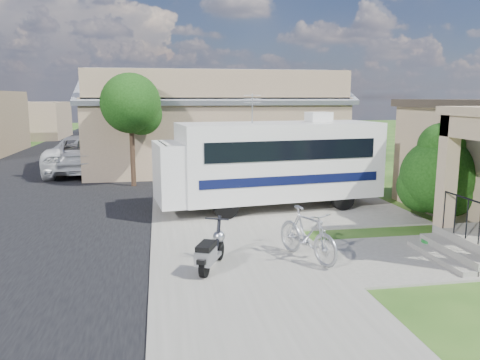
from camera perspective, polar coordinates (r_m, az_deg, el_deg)
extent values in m
plane|color=#1D4111|center=(11.28, 4.74, -8.64)|extent=(120.00, 120.00, 0.00)
cube|color=black|center=(21.19, -22.71, -0.51)|extent=(9.00, 80.00, 0.02)
cube|color=slate|center=(20.72, -4.92, 0.07)|extent=(4.00, 80.00, 0.06)
cube|color=slate|center=(15.83, 5.91, -3.08)|extent=(7.00, 6.00, 0.05)
cube|color=slate|center=(11.52, 20.82, -8.75)|extent=(4.00, 3.00, 0.05)
cube|color=black|center=(15.52, 22.19, 2.24)|extent=(0.04, 1.10, 1.20)
cube|color=slate|center=(11.61, 24.63, -8.17)|extent=(0.40, 2.16, 0.32)
cube|color=slate|center=(11.44, 23.13, -8.74)|extent=(0.35, 2.16, 0.16)
cube|color=#A18566|center=(12.27, 23.97, 0.94)|extent=(0.35, 0.35, 2.70)
cube|color=#A18566|center=(11.33, 27.23, 5.62)|extent=(0.35, 2.40, 0.50)
cylinder|color=black|center=(11.45, 26.11, -2.11)|extent=(0.04, 1.70, 0.04)
cube|color=#886D55|center=(24.55, -3.47, 5.81)|extent=(12.00, 8.00, 3.60)
cube|color=slate|center=(22.50, -2.95, 11.42)|extent=(12.50, 4.40, 1.78)
cube|color=slate|center=(26.48, -4.02, 11.20)|extent=(12.50, 4.40, 1.78)
cube|color=slate|center=(24.51, -3.54, 12.93)|extent=(12.50, 0.50, 0.22)
cube|color=#886D55|center=(20.62, -2.30, 11.55)|extent=(11.76, 0.20, 1.30)
cube|color=#886D55|center=(46.04, -25.49, 6.58)|extent=(8.00, 7.00, 3.20)
cylinder|color=black|center=(19.47, -12.99, 3.80)|extent=(0.20, 0.20, 3.15)
sphere|color=black|center=(19.36, -13.20, 9.10)|extent=(2.40, 2.40, 2.40)
sphere|color=black|center=(19.55, -11.93, 7.83)|extent=(1.68, 1.68, 1.68)
cylinder|color=black|center=(29.42, -11.99, 6.00)|extent=(0.20, 0.20, 3.29)
sphere|color=black|center=(29.35, -12.12, 9.67)|extent=(2.40, 2.40, 2.40)
sphere|color=black|center=(29.54, -11.29, 8.78)|extent=(1.68, 1.68, 1.68)
cylinder|color=black|center=(38.40, -11.52, 6.71)|extent=(0.20, 0.20, 3.01)
sphere|color=black|center=(38.35, -11.61, 9.27)|extent=(2.40, 2.40, 2.40)
sphere|color=black|center=(38.54, -10.98, 8.66)|extent=(1.68, 1.68, 1.68)
cube|color=silver|center=(15.24, 4.76, 2.48)|extent=(6.67, 3.07, 2.39)
cube|color=silver|center=(14.36, -8.69, 0.82)|extent=(1.00, 2.26, 1.84)
cube|color=black|center=(14.27, -9.41, 2.80)|extent=(0.29, 1.95, 0.83)
cube|color=black|center=(14.12, 6.53, 3.61)|extent=(5.44, 0.70, 0.60)
cube|color=black|center=(16.27, 3.27, 4.51)|extent=(5.44, 0.70, 0.60)
cube|color=black|center=(14.25, 6.45, -0.02)|extent=(5.76, 0.73, 0.28)
cube|color=black|center=(16.38, 3.24, 1.34)|extent=(5.76, 0.73, 0.28)
cube|color=silver|center=(15.68, 9.57, 7.59)|extent=(0.81, 0.73, 0.32)
cylinder|color=#9FA0A7|center=(14.80, 1.50, 8.72)|extent=(0.04, 0.04, 0.92)
cylinder|color=black|center=(13.87, -1.71, -3.27)|extent=(0.76, 0.35, 0.74)
cylinder|color=black|center=(15.78, -3.65, -1.65)|extent=(0.76, 0.35, 0.74)
cylinder|color=black|center=(15.31, 12.39, -2.23)|extent=(0.76, 0.35, 0.74)
cylinder|color=black|center=(17.07, 9.08, -0.86)|extent=(0.76, 0.35, 0.74)
cylinder|color=black|center=(14.57, 22.84, -3.35)|extent=(0.17, 0.17, 0.86)
sphere|color=black|center=(14.39, 23.10, 0.42)|extent=(2.16, 2.16, 2.16)
sphere|color=black|center=(14.83, 23.94, 2.31)|extent=(1.73, 1.73, 1.73)
sphere|color=black|center=(14.45, 21.47, -0.74)|extent=(1.51, 1.51, 1.51)
sphere|color=black|center=(14.32, 24.40, -1.48)|extent=(1.29, 1.29, 1.29)
sphere|color=black|center=(14.28, 23.34, 3.83)|extent=(1.29, 1.29, 1.29)
cylinder|color=black|center=(9.50, -4.37, -10.53)|extent=(0.28, 0.44, 0.43)
cylinder|color=black|center=(10.46, -2.56, -8.56)|extent=(0.28, 0.44, 0.43)
cube|color=#9FA0A7|center=(9.91, -3.51, -9.27)|extent=(0.48, 0.60, 0.08)
cube|color=#9FA0A7|center=(9.52, -4.21, -9.24)|extent=(0.51, 0.62, 0.29)
cube|color=black|center=(9.50, -4.13, -8.05)|extent=(0.50, 0.65, 0.12)
cube|color=black|center=(9.31, -4.66, -9.83)|extent=(0.24, 0.25, 0.10)
cylinder|color=black|center=(10.28, -2.68, -6.63)|extent=(0.20, 0.33, 0.81)
sphere|color=#9FA0A7|center=(10.36, -2.57, -6.89)|extent=(0.27, 0.27, 0.27)
sphere|color=black|center=(10.43, -2.46, -6.77)|extent=(0.12, 0.12, 0.12)
cylinder|color=black|center=(10.11, -2.82, -4.76)|extent=(0.50, 0.24, 0.03)
cube|color=black|center=(10.42, -2.57, -7.95)|extent=(0.23, 0.30, 0.06)
imported|color=#9FA0A7|center=(10.48, 8.18, -6.85)|extent=(1.23, 2.00, 1.16)
imported|color=silver|center=(23.99, -18.33, 3.07)|extent=(3.05, 6.55, 1.81)
imported|color=silver|center=(30.43, -16.86, 4.51)|extent=(2.90, 6.32, 1.79)
cylinder|color=#146823|center=(12.29, 22.17, -7.33)|extent=(0.43, 0.43, 0.19)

